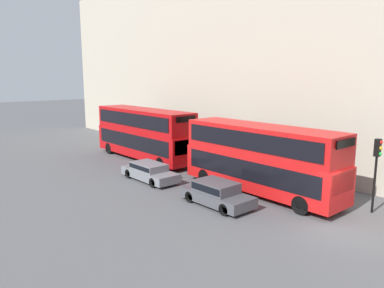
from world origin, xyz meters
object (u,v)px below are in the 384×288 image
bus_leading (260,156)px  car_dark_sedan (217,193)px  bus_second_in_queue (144,132)px  traffic_light (377,160)px  car_hatchback (149,171)px  pedestrian (314,182)px

bus_leading → car_dark_sedan: 3.76m
bus_leading → bus_second_in_queue: 12.45m
car_dark_sedan → traffic_light: (5.32, -6.14, 2.10)m
car_hatchback → traffic_light: (5.32, -12.63, 2.16)m
car_hatchback → bus_second_in_queue: bearing=59.3°
bus_second_in_queue → traffic_light: bearing=-84.0°
bus_leading → bus_second_in_queue: size_ratio=0.94×
bus_second_in_queue → pedestrian: bus_second_in_queue is taller
bus_leading → traffic_light: size_ratio=2.68×
bus_leading → bus_second_in_queue: (-0.00, 12.45, 0.07)m
car_hatchback → pedestrian: (5.60, -9.06, 0.19)m
car_dark_sedan → pedestrian: pedestrian is taller
car_dark_sedan → pedestrian: size_ratio=2.33×
traffic_light → pedestrian: traffic_light is taller
bus_leading → car_hatchback: bus_leading is taller
bus_leading → car_hatchback: bearing=116.8°
bus_second_in_queue → car_hatchback: 6.89m
car_hatchback → pedestrian: pedestrian is taller
traffic_light → car_dark_sedan: bearing=130.9°
bus_second_in_queue → car_dark_sedan: bearing=-105.5°
bus_leading → car_hatchback: (-3.40, 6.72, -1.65)m
bus_second_in_queue → car_dark_sedan: (-3.40, -12.23, -1.66)m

